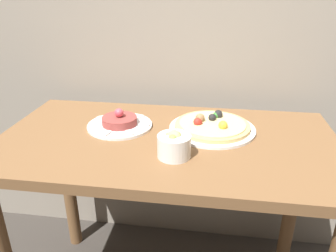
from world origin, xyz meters
The scene contains 4 objects.
dining_table centered at (0.00, 0.31, 0.64)m, with size 1.17×0.63×0.77m.
pizza_plate centered at (0.15, 0.40, 0.78)m, with size 0.31×0.31×0.05m.
tartare_plate centered at (-0.19, 0.38, 0.78)m, with size 0.24×0.24×0.07m.
small_bowl centered at (0.04, 0.19, 0.81)m, with size 0.10×0.10×0.08m.
Camera 1 is at (0.15, -0.68, 1.26)m, focal length 35.00 mm.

